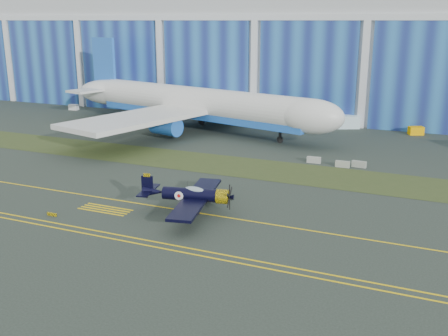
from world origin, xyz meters
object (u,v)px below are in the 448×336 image
at_px(tug, 416,131).
at_px(jetliner, 198,69).
at_px(shipping_container, 344,122).
at_px(warbird, 190,194).

bearing_deg(tug, jetliner, 172.48).
bearing_deg(jetliner, shipping_container, 40.73).
bearing_deg(warbird, shipping_container, 71.57).
xyz_separation_m(jetliner, shipping_container, (24.95, 12.57, -10.16)).
distance_m(jetliner, tug, 41.30).
xyz_separation_m(warbird, shipping_container, (6.01, 52.92, -0.88)).
xyz_separation_m(jetliner, tug, (38.13, 11.78, -10.64)).
height_order(warbird, tug, warbird).
bearing_deg(tug, shipping_container, 151.89).
bearing_deg(warbird, jetliner, 103.20).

